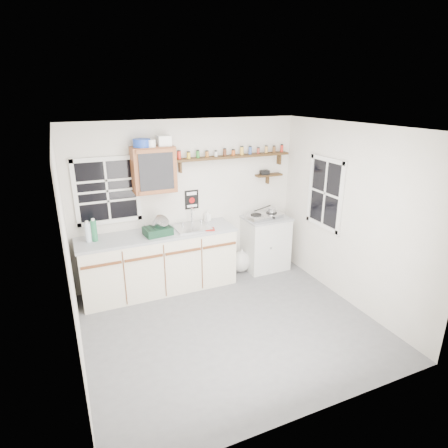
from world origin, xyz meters
The scene contains 18 objects.
room centered at (0.00, 0.00, 1.25)m, with size 3.64×3.24×2.54m.
main_cabinet centered at (-0.58, 1.30, 0.46)m, with size 2.31×0.63×0.92m.
right_cabinet centered at (1.25, 1.32, 0.46)m, with size 0.73×0.57×0.91m.
sink centered at (-0.05, 1.30, 0.93)m, with size 0.52×0.44×0.29m.
upper_cabinet centered at (-0.55, 1.44, 1.82)m, with size 0.60×0.32×0.65m.
upper_cabinet_clutter centered at (-0.57, 1.44, 2.21)m, with size 0.52×0.24×0.14m.
spice_shelf centered at (0.72, 1.51, 1.93)m, with size 1.91×0.18×0.34m.
secondary_shelf centered at (1.36, 1.52, 1.58)m, with size 0.45×0.16×0.24m.
warning_sign centered at (0.05, 1.59, 1.28)m, with size 0.22×0.02×0.30m.
window_back centered at (-1.20, 1.59, 1.55)m, with size 0.93×0.03×0.98m.
window_right centered at (1.79, 0.55, 1.45)m, with size 0.03×0.78×1.08m.
water_bottles centered at (-1.49, 1.35, 1.07)m, with size 0.16×0.09×0.33m.
dish_rack centered at (-0.58, 1.24, 1.01)m, with size 0.41×0.33×0.29m.
soap_bottle centered at (0.28, 1.52, 1.00)m, with size 0.08×0.08×0.17m, color silver.
rag centered at (0.16, 1.11, 0.93)m, with size 0.14×0.12×0.02m, color maroon.
hotplate centered at (1.19, 1.30, 0.95)m, with size 0.61×0.37×0.08m.
saucepan centered at (1.33, 1.31, 1.03)m, with size 0.31×0.23×0.15m.
trash_bag centered at (0.80, 1.34, 0.19)m, with size 0.38×0.34×0.43m.
Camera 1 is at (-1.75, -3.77, 2.86)m, focal length 30.00 mm.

